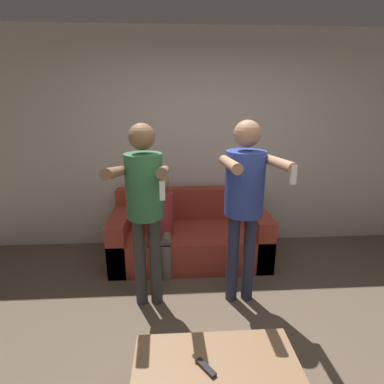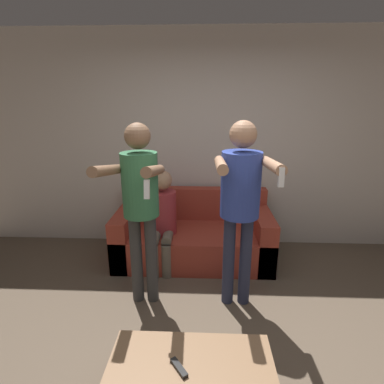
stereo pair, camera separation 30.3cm
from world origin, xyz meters
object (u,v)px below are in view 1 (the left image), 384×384
person_standing_left (144,198)px  remote_on_table (206,368)px  person_standing_right (245,193)px  person_seated (160,217)px  couch (190,237)px  coffee_table (216,365)px

person_standing_left → remote_on_table: size_ratio=11.92×
person_standing_left → person_standing_right: bearing=0.4°
person_standing_right → person_seated: (-0.78, 0.68, -0.48)m
couch → coffee_table: 1.92m
person_standing_right → couch: bearing=116.4°
person_seated → person_standing_left: bearing=-97.6°
person_standing_left → remote_on_table: bearing=-68.7°
couch → person_standing_right: bearing=-63.6°
coffee_table → person_standing_right: bearing=69.8°
person_seated → remote_on_table: (0.33, -1.77, -0.25)m
person_standing_right → coffee_table: size_ratio=1.70×
person_seated → person_standing_right: bearing=-40.8°
couch → remote_on_table: bearing=-90.3°
person_standing_right → person_standing_left: bearing=-179.6°
couch → person_standing_left: (-0.44, -0.89, 0.80)m
remote_on_table → coffee_table: bearing=41.4°
person_standing_right → remote_on_table: person_standing_right is taller
coffee_table → person_standing_left: bearing=115.6°
person_seated → coffee_table: 1.78m
person_standing_right → coffee_table: (-0.38, -1.03, -0.78)m
person_standing_left → person_standing_right: (0.87, 0.01, 0.02)m
person_standing_left → coffee_table: bearing=-64.4°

